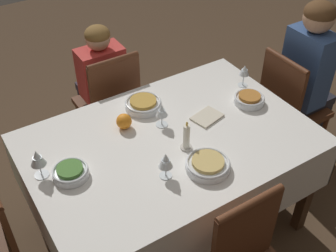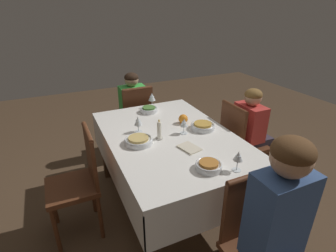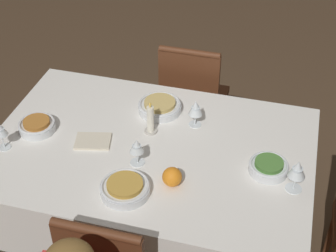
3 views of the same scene
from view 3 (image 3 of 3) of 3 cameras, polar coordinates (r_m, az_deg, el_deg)
ground_plane at (r=2.93m, az=-1.68°, el=-13.37°), size 8.00×8.00×0.00m
dining_table at (r=2.46m, az=-1.95°, el=-3.93°), size 1.51×1.02×0.74m
chair_north at (r=3.12m, az=2.68°, el=3.08°), size 0.38×0.38×0.90m
bowl_west at (r=2.55m, az=-14.32°, el=0.07°), size 0.18×0.18×0.06m
wine_glass_west at (r=2.44m, az=-18.10°, el=-0.45°), size 0.06×0.06×0.14m
bowl_east at (r=2.29m, az=11.09°, el=-4.44°), size 0.17×0.17×0.06m
wine_glass_east at (r=2.18m, az=14.15°, el=-4.75°), size 0.07×0.07×0.16m
bowl_south at (r=2.17m, az=-4.78°, el=-6.85°), size 0.21×0.21×0.06m
wine_glass_south at (r=2.25m, az=-3.48°, el=-2.34°), size 0.07×0.07×0.13m
bowl_north at (r=2.60m, az=-0.91°, el=2.22°), size 0.22×0.22×0.06m
wine_glass_north at (r=2.47m, az=3.08°, el=1.94°), size 0.07×0.07×0.14m
candle_centerpiece at (r=2.44m, az=-1.96°, el=0.57°), size 0.06×0.06×0.17m
orange_fruit at (r=2.18m, az=0.46°, el=-5.66°), size 0.09×0.09×0.09m
napkin_red_folded at (r=2.44m, az=-8.32°, el=-1.67°), size 0.19×0.15×0.01m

